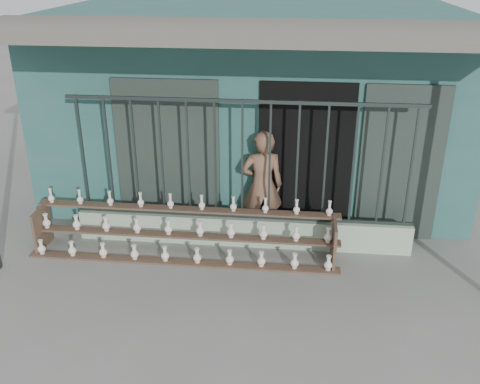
# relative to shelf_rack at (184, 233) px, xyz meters

# --- Properties ---
(ground) EXTENTS (60.00, 60.00, 0.00)m
(ground) POSITION_rel_shelf_rack_xyz_m (0.81, -0.89, -0.36)
(ground) COLOR slate
(workshop_building) EXTENTS (7.40, 6.60, 3.21)m
(workshop_building) POSITION_rel_shelf_rack_xyz_m (0.81, 3.34, 1.26)
(workshop_building) COLOR #295751
(workshop_building) RESTS_ON ground
(parapet_wall) EXTENTS (5.00, 0.20, 0.45)m
(parapet_wall) POSITION_rel_shelf_rack_xyz_m (0.81, 0.41, -0.13)
(parapet_wall) COLOR #A6BFA4
(parapet_wall) RESTS_ON ground
(security_fence) EXTENTS (5.00, 0.04, 1.80)m
(security_fence) POSITION_rel_shelf_rack_xyz_m (0.81, 0.41, 0.99)
(security_fence) COLOR #283330
(security_fence) RESTS_ON parapet_wall
(shelf_rack) EXTENTS (4.50, 0.68, 0.85)m
(shelf_rack) POSITION_rel_shelf_rack_xyz_m (0.00, 0.00, 0.00)
(shelf_rack) COLOR brown
(shelf_rack) RESTS_ON ground
(elderly_woman) EXTENTS (0.69, 0.51, 1.73)m
(elderly_woman) POSITION_rel_shelf_rack_xyz_m (1.08, 0.68, 0.51)
(elderly_woman) COLOR brown
(elderly_woman) RESTS_ON ground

